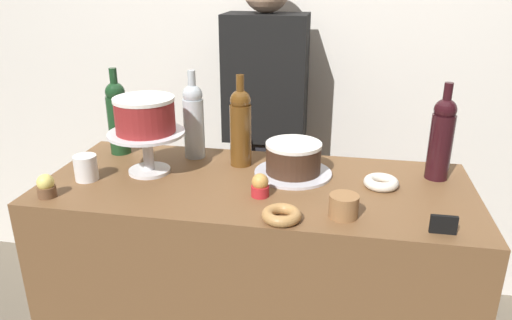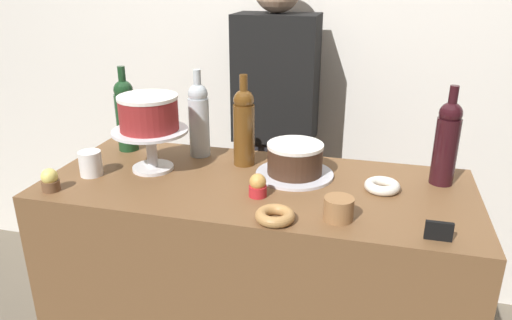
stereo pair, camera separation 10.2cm
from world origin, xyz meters
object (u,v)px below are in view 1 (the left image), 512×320
(white_layer_cake, at_px, (145,115))
(cupcake_lemon, at_px, (46,186))
(donut_sugar, at_px, (381,182))
(price_sign_chalkboard, at_px, (444,225))
(wine_bottle_clear, at_px, (194,120))
(cookie_stack, at_px, (344,206))
(cake_stand_pedestal, at_px, (147,145))
(wine_bottle_amber, at_px, (241,126))
(barista_figure, at_px, (265,139))
(coffee_cup_ceramic, at_px, (86,168))
(chocolate_round_cake, at_px, (293,157))
(donut_maple, at_px, (282,215))
(wine_bottle_green, at_px, (118,116))
(cupcake_caramel, at_px, (260,186))
(wine_bottle_dark_red, at_px, (441,137))

(white_layer_cake, relative_size, cupcake_lemon, 2.72)
(donut_sugar, distance_m, price_sign_chalkboard, 0.31)
(wine_bottle_clear, bearing_deg, cookie_stack, -34.65)
(cake_stand_pedestal, bearing_deg, donut_sugar, 1.36)
(wine_bottle_amber, bearing_deg, cupcake_lemon, -145.03)
(barista_figure, bearing_deg, coffee_cup_ceramic, -123.23)
(chocolate_round_cake, relative_size, price_sign_chalkboard, 2.71)
(cake_stand_pedestal, height_order, cupcake_lemon, cake_stand_pedestal)
(donut_maple, height_order, cookie_stack, cookie_stack)
(price_sign_chalkboard, xyz_separation_m, barista_figure, (-0.63, 0.89, -0.10))
(wine_bottle_amber, height_order, price_sign_chalkboard, wine_bottle_amber)
(wine_bottle_green, height_order, cookie_stack, wine_bottle_green)
(donut_maple, relative_size, donut_sugar, 1.00)
(cookie_stack, relative_size, coffee_cup_ceramic, 0.99)
(cupcake_caramel, relative_size, donut_sugar, 0.66)
(wine_bottle_green, distance_m, cupcake_lemon, 0.43)
(donut_maple, bearing_deg, donut_sugar, 44.51)
(chocolate_round_cake, height_order, donut_maple, chocolate_round_cake)
(chocolate_round_cake, relative_size, wine_bottle_dark_red, 0.58)
(chocolate_round_cake, xyz_separation_m, cupcake_lemon, (-0.73, -0.31, -0.03))
(wine_bottle_amber, xyz_separation_m, coffee_cup_ceramic, (-0.48, -0.23, -0.10))
(wine_bottle_clear, bearing_deg, price_sign_chalkboard, -27.87)
(wine_bottle_amber, distance_m, donut_sugar, 0.51)
(white_layer_cake, relative_size, coffee_cup_ceramic, 2.38)
(donut_sugar, height_order, barista_figure, barista_figure)
(wine_bottle_green, relative_size, cupcake_lemon, 4.38)
(wine_bottle_clear, xyz_separation_m, donut_maple, (0.39, -0.44, -0.13))
(chocolate_round_cake, bearing_deg, wine_bottle_clear, 164.50)
(chocolate_round_cake, height_order, cookie_stack, chocolate_round_cake)
(cake_stand_pedestal, bearing_deg, wine_bottle_clear, 57.80)
(wine_bottle_green, relative_size, cupcake_caramel, 4.38)
(wine_bottle_dark_red, bearing_deg, wine_bottle_clear, 176.87)
(cookie_stack, bearing_deg, wine_bottle_amber, 137.59)
(donut_maple, bearing_deg, wine_bottle_dark_red, 39.64)
(cake_stand_pedestal, height_order, wine_bottle_dark_red, wine_bottle_dark_red)
(cake_stand_pedestal, relative_size, wine_bottle_dark_red, 0.80)
(cake_stand_pedestal, relative_size, donut_sugar, 2.32)
(wine_bottle_dark_red, distance_m, cookie_stack, 0.47)
(cake_stand_pedestal, height_order, price_sign_chalkboard, cake_stand_pedestal)
(chocolate_round_cake, xyz_separation_m, wine_bottle_dark_red, (0.48, 0.06, 0.08))
(cupcake_lemon, bearing_deg, barista_figure, 58.62)
(chocolate_round_cake, bearing_deg, white_layer_cake, -171.90)
(wine_bottle_green, bearing_deg, wine_bottle_amber, -4.23)
(wine_bottle_green, bearing_deg, chocolate_round_cake, -7.97)
(white_layer_cake, distance_m, wine_bottle_clear, 0.22)
(price_sign_chalkboard, height_order, coffee_cup_ceramic, coffee_cup_ceramic)
(cupcake_lemon, bearing_deg, donut_maple, -1.49)
(cupcake_caramel, xyz_separation_m, donut_maple, (0.09, -0.14, -0.02))
(wine_bottle_amber, bearing_deg, cookie_stack, -42.41)
(cupcake_lemon, distance_m, donut_maple, 0.73)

